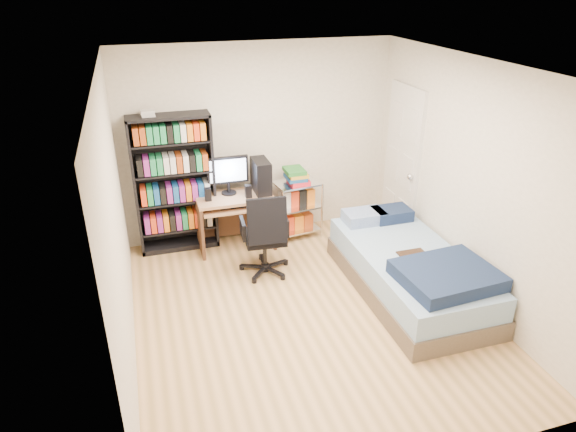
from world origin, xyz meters
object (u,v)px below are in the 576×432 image
object	(u,v)px
bed	(410,271)
media_shelf	(174,182)
office_chair	(265,249)
computer_desk	(241,198)

from	to	relation	value
bed	media_shelf	bearing A→B (deg)	141.97
media_shelf	office_chair	xyz separation A→B (m)	(0.89, -0.96, -0.56)
office_chair	bed	distance (m)	1.65
bed	computer_desk	bearing A→B (deg)	132.76
office_chair	bed	xyz separation A→B (m)	(1.42, -0.85, -0.05)
media_shelf	computer_desk	bearing A→B (deg)	-11.76
office_chair	bed	size ratio (longest dim) A/B	0.47
computer_desk	bed	distance (m)	2.27
media_shelf	bed	xyz separation A→B (m)	(2.31, -1.81, -0.62)
computer_desk	office_chair	size ratio (longest dim) A/B	1.16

